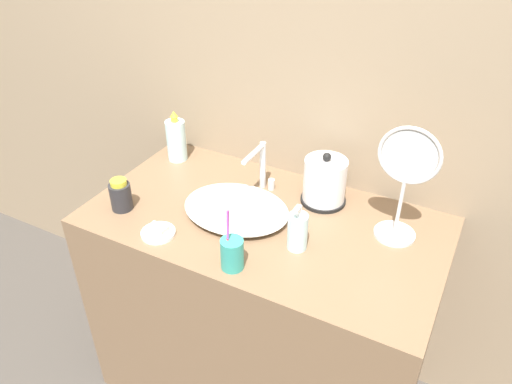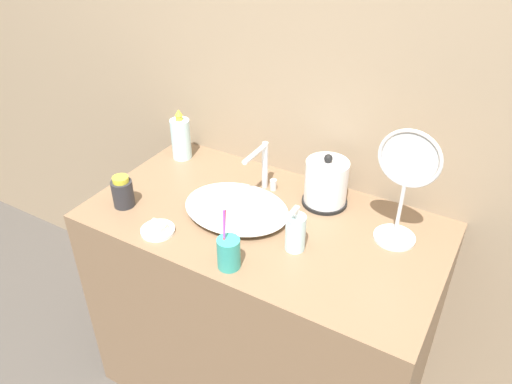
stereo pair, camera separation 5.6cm
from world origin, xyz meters
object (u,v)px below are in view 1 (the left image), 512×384
(vanity_mirror, at_px, (405,178))
(mouthwash_bottle, at_px, (176,140))
(lotion_bottle, at_px, (298,231))
(electric_kettle, at_px, (325,183))
(shampoo_bottle, at_px, (121,195))
(toothbrush_cup, at_px, (232,253))
(faucet, at_px, (261,165))

(vanity_mirror, bearing_deg, mouthwash_bottle, 174.75)
(lotion_bottle, bearing_deg, electric_kettle, 94.20)
(electric_kettle, bearing_deg, vanity_mirror, -14.96)
(shampoo_bottle, bearing_deg, toothbrush_cup, -9.60)
(vanity_mirror, bearing_deg, faucet, 175.76)
(lotion_bottle, bearing_deg, faucet, 135.98)
(electric_kettle, height_order, vanity_mirror, vanity_mirror)
(shampoo_bottle, xyz_separation_m, vanity_mirror, (0.86, 0.29, 0.16))
(toothbrush_cup, height_order, lotion_bottle, toothbrush_cup)
(mouthwash_bottle, bearing_deg, shampoo_bottle, -85.26)
(toothbrush_cup, distance_m, mouthwash_bottle, 0.68)
(faucet, relative_size, lotion_bottle, 1.16)
(lotion_bottle, distance_m, mouthwash_bottle, 0.70)
(faucet, xyz_separation_m, toothbrush_cup, (0.11, -0.40, -0.05))
(faucet, xyz_separation_m, electric_kettle, (0.22, 0.04, -0.03))
(faucet, relative_size, toothbrush_cup, 0.92)
(mouthwash_bottle, bearing_deg, toothbrush_cup, -41.37)
(shampoo_bottle, bearing_deg, faucet, 41.40)
(vanity_mirror, bearing_deg, electric_kettle, 165.04)
(toothbrush_cup, relative_size, lotion_bottle, 1.25)
(lotion_bottle, bearing_deg, mouthwash_bottle, 156.33)
(faucet, height_order, lotion_bottle, faucet)
(lotion_bottle, distance_m, shampoo_bottle, 0.62)
(mouthwash_bottle, bearing_deg, faucet, -6.50)
(toothbrush_cup, bearing_deg, mouthwash_bottle, 138.63)
(faucet, distance_m, mouthwash_bottle, 0.40)
(lotion_bottle, height_order, shampoo_bottle, lotion_bottle)
(faucet, height_order, toothbrush_cup, toothbrush_cup)
(lotion_bottle, relative_size, shampoo_bottle, 1.39)
(faucet, relative_size, vanity_mirror, 0.47)
(faucet, distance_m, vanity_mirror, 0.51)
(toothbrush_cup, relative_size, shampoo_bottle, 1.73)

